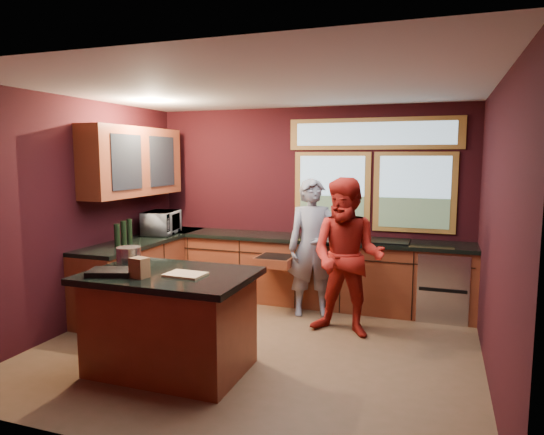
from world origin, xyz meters
The scene contains 14 objects.
floor centered at (0.00, 0.00, 0.00)m, with size 4.50×4.50×0.00m, color brown.
room_shell centered at (-0.60, 0.32, 1.80)m, with size 4.52×4.02×2.71m.
back_counter centered at (0.20, 1.70, 0.46)m, with size 4.50×0.64×0.93m.
left_counter centered at (-1.95, 0.85, 0.47)m, with size 0.64×2.30×0.93m.
island centered at (-0.58, -0.77, 0.48)m, with size 1.55×1.05×0.95m.
person_grey centered at (0.27, 1.25, 0.87)m, with size 0.64×0.42×1.74m, color slate.
person_red centered at (0.82, 0.69, 0.89)m, with size 0.87×0.68×1.79m, color maroon.
microwave centered at (-1.92, 1.24, 1.09)m, with size 0.59×0.40×0.33m, color #999999.
potted_plant centered at (0.47, 1.75, 1.10)m, with size 0.30×0.26×0.33m, color #999999.
paper_towel centered at (0.38, 1.70, 1.07)m, with size 0.12×0.12×0.28m, color white.
cutting_board centered at (-0.38, -0.82, 0.95)m, with size 0.35×0.25×0.02m, color tan.
stock_pot centered at (-1.13, -0.62, 1.03)m, with size 0.24×0.24×0.18m, color #B2B2B7.
paper_bag centered at (-0.73, -1.02, 1.03)m, with size 0.15×0.12×0.18m, color brown.
black_tray centered at (-1.03, -1.02, 0.97)m, with size 0.40×0.28×0.05m, color black.
Camera 1 is at (1.78, -4.62, 2.02)m, focal length 32.00 mm.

